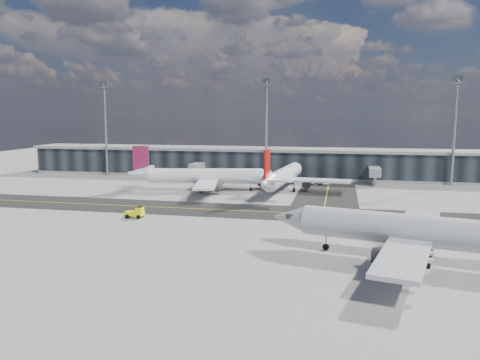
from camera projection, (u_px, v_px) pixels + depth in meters
The scene contains 9 objects.
ground at pixel (226, 215), 88.70m from camera, with size 300.00×300.00×0.00m, color gray.
taxiway_lanes at pixel (256, 205), 98.27m from camera, with size 180.00×63.00×0.03m.
terminal_concourse at pixel (270, 164), 141.28m from camera, with size 152.00×19.80×8.80m.
floodlight_masts at pixel (266, 126), 132.98m from camera, with size 102.50×0.70×28.90m.
airliner_af at pixel (203, 176), 115.67m from camera, with size 37.56×32.22×11.17m.
airliner_redtail at pixel (283, 176), 115.04m from camera, with size 32.95×38.58×11.42m.
airliner_near at pixel (426, 232), 59.43m from camera, with size 40.70×34.98×12.16m.
baggage_tug at pixel (136, 212), 85.53m from camera, with size 3.40×1.78×2.12m.
service_van at pixel (324, 182), 126.62m from camera, with size 2.21×4.79×1.33m, color white.
Camera 1 is at (21.06, -84.37, 18.87)m, focal length 35.00 mm.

